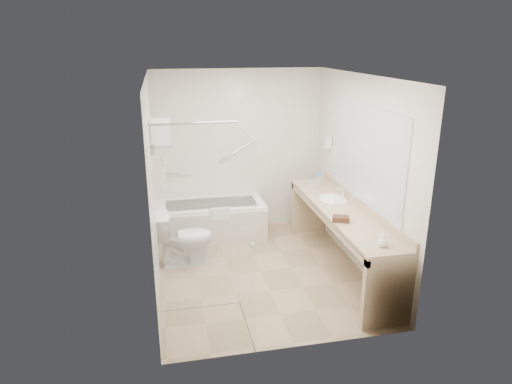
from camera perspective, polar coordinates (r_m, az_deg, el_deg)
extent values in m
plane|color=tan|center=(6.09, 0.58, -9.85)|extent=(3.20, 3.20, 0.00)
cube|color=silver|center=(5.38, 0.67, 14.33)|extent=(2.60, 3.20, 0.10)
cube|color=beige|center=(7.13, -2.14, 5.13)|extent=(2.60, 0.10, 2.50)
cube|color=beige|center=(4.15, 5.38, -4.79)|extent=(2.60, 0.10, 2.50)
cube|color=beige|center=(5.49, -12.75, 0.65)|extent=(0.10, 3.20, 2.50)
cube|color=beige|center=(6.01, 12.83, 2.18)|extent=(0.10, 3.20, 2.50)
cube|color=white|center=(7.02, -5.59, -3.50)|extent=(1.60, 0.70, 0.55)
cube|color=beige|center=(6.70, -5.24, -4.82)|extent=(1.60, 0.02, 0.50)
cube|color=silver|center=(6.63, -4.45, -2.73)|extent=(0.28, 0.06, 0.18)
cylinder|color=silver|center=(7.07, -9.67, 2.26)|extent=(0.40, 0.03, 0.03)
cylinder|color=silver|center=(7.08, -2.49, 5.04)|extent=(0.53, 0.03, 0.33)
cube|color=silver|center=(4.90, -7.37, -3.68)|extent=(0.90, 0.01, 2.10)
cube|color=silver|center=(4.54, -1.21, -5.35)|extent=(0.02, 0.90, 2.10)
cylinder|color=silver|center=(4.62, -7.90, 8.50)|extent=(0.90, 0.02, 0.02)
sphere|color=silver|center=(4.44, -0.46, -6.68)|extent=(0.05, 0.05, 0.05)
cylinder|color=silver|center=(4.20, -12.83, 5.14)|extent=(0.04, 0.10, 0.10)
cube|color=silver|center=(5.71, -11.73, 6.08)|extent=(0.24, 0.55, 0.02)
cylinder|color=silver|center=(5.76, -11.59, 3.94)|extent=(0.02, 0.55, 0.02)
cube|color=silver|center=(5.80, -11.49, 2.41)|extent=(0.03, 0.42, 0.32)
cube|color=silver|center=(5.70, -11.77, 6.63)|extent=(0.22, 0.40, 0.08)
cube|color=silver|center=(5.69, -11.83, 7.47)|extent=(0.22, 0.40, 0.08)
cube|color=silver|center=(5.67, -11.88, 8.33)|extent=(0.22, 0.40, 0.08)
cube|color=#CCB488|center=(5.91, 10.70, -2.32)|extent=(0.55, 2.70, 0.05)
cube|color=#CCB488|center=(5.98, 13.04, -1.45)|extent=(0.03, 2.70, 0.10)
cube|color=#CCB488|center=(5.84, 8.34, -3.02)|extent=(0.04, 2.70, 0.08)
cube|color=#CCB488|center=(5.02, 16.12, -12.02)|extent=(0.55, 0.08, 0.80)
cube|color=#CCB488|center=(7.20, 6.61, -1.91)|extent=(0.55, 0.08, 0.80)
ellipsoid|color=white|center=(6.27, 9.58, -1.08)|extent=(0.40, 0.52, 0.14)
cylinder|color=silver|center=(6.28, 10.87, -0.05)|extent=(0.03, 0.03, 0.14)
cube|color=#B7BCC4|center=(5.80, 13.55, 4.61)|extent=(0.02, 2.00, 1.20)
cube|color=silver|center=(6.89, 9.00, 6.15)|extent=(0.08, 0.10, 0.18)
imported|color=white|center=(6.20, -8.91, -5.75)|extent=(0.77, 0.44, 0.74)
cube|color=#462519|center=(5.48, 10.55, -3.31)|extent=(0.22, 0.19, 0.06)
imported|color=silver|center=(4.96, 15.43, -6.04)|extent=(0.08, 0.15, 0.07)
imported|color=silver|center=(4.92, 15.61, -6.06)|extent=(0.11, 0.13, 0.10)
cylinder|color=silver|center=(6.70, 7.74, 1.35)|extent=(0.06, 0.06, 0.18)
cylinder|color=#257DD6|center=(6.67, 7.77, 2.18)|extent=(0.03, 0.03, 0.03)
cylinder|color=silver|center=(6.52, 7.09, 0.88)|extent=(0.06, 0.06, 0.17)
cylinder|color=#257DD6|center=(6.49, 7.12, 1.72)|extent=(0.03, 0.03, 0.03)
cylinder|color=silver|center=(6.79, 8.01, 1.54)|extent=(0.06, 0.06, 0.17)
cylinder|color=#257DD6|center=(6.77, 8.04, 2.32)|extent=(0.03, 0.03, 0.02)
cylinder|color=silver|center=(6.65, 7.24, 0.81)|extent=(0.08, 0.08, 0.08)
cylinder|color=silver|center=(6.03, 10.03, -1.12)|extent=(0.09, 0.09, 0.09)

